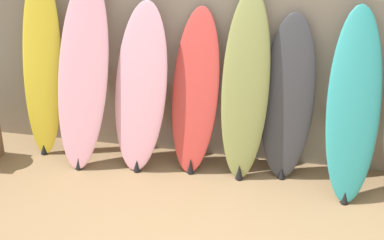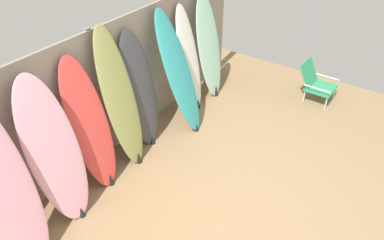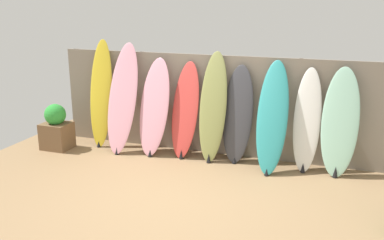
% 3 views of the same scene
% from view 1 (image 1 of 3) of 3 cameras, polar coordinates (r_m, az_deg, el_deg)
% --- Properties ---
extents(fence_back, '(6.08, 0.11, 1.80)m').
position_cam_1_polar(fence_back, '(5.70, 5.68, 4.27)').
color(fence_back, gray).
rests_on(fence_back, ground).
extents(surfboard_yellow_0, '(0.48, 0.46, 2.02)m').
position_cam_1_polar(surfboard_yellow_0, '(6.07, -15.68, 5.67)').
color(surfboard_yellow_0, yellow).
rests_on(surfboard_yellow_0, ground).
extents(surfboard_pink_1, '(0.58, 0.72, 1.98)m').
position_cam_1_polar(surfboard_pink_1, '(5.74, -11.57, 4.86)').
color(surfboard_pink_1, pink).
rests_on(surfboard_pink_1, ground).
extents(surfboard_pink_2, '(0.64, 0.61, 1.74)m').
position_cam_1_polar(surfboard_pink_2, '(5.58, -5.50, 3.40)').
color(surfboard_pink_2, pink).
rests_on(surfboard_pink_2, ground).
extents(surfboard_red_3, '(0.55, 0.56, 1.69)m').
position_cam_1_polar(surfboard_red_3, '(5.51, 0.34, 2.93)').
color(surfboard_red_3, '#D13D38').
rests_on(surfboard_red_3, ground).
extents(surfboard_olive_4, '(0.49, 0.52, 1.89)m').
position_cam_1_polar(surfboard_olive_4, '(5.38, 5.70, 3.46)').
color(surfboard_olive_4, olive).
rests_on(surfboard_olive_4, ground).
extents(surfboard_charcoal_5, '(0.56, 0.42, 1.68)m').
position_cam_1_polar(surfboard_charcoal_5, '(5.44, 10.19, 2.27)').
color(surfboard_charcoal_5, '#38383D').
rests_on(surfboard_charcoal_5, ground).
extents(surfboard_teal_6, '(0.51, 0.75, 1.79)m').
position_cam_1_polar(surfboard_teal_6, '(5.26, 16.85, 1.51)').
color(surfboard_teal_6, teal).
rests_on(surfboard_teal_6, ground).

